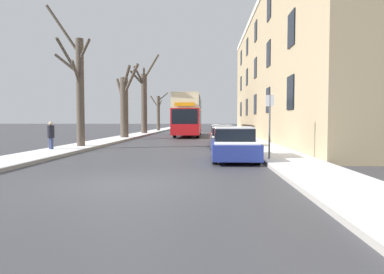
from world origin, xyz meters
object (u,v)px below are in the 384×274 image
(bare_tree_left_3, at_px, (158,112))
(double_decker_bus, at_px, (188,114))
(street_sign_post, at_px, (270,124))
(parked_car_2, at_px, (222,135))
(bare_tree_left_1, at_px, (124,104))
(bare_tree_left_2, at_px, (144,100))
(parked_car_0, at_px, (234,145))
(parked_car_1, at_px, (225,138))
(bare_tree_left_0, at_px, (78,87))
(pedestrian_left_sidewalk, at_px, (51,135))

(bare_tree_left_3, height_order, double_decker_bus, bare_tree_left_3)
(street_sign_post, bearing_deg, parked_car_2, 96.48)
(parked_car_2, bearing_deg, bare_tree_left_1, 149.92)
(bare_tree_left_1, bearing_deg, bare_tree_left_3, 89.81)
(bare_tree_left_2, relative_size, parked_car_0, 2.46)
(bare_tree_left_3, bearing_deg, bare_tree_left_1, -90.19)
(double_decker_bus, height_order, parked_car_1, double_decker_bus)
(bare_tree_left_0, bearing_deg, bare_tree_left_2, 89.88)
(bare_tree_left_1, relative_size, parked_car_2, 1.57)
(bare_tree_left_3, relative_size, street_sign_post, 2.20)
(bare_tree_left_3, distance_m, parked_car_1, 32.41)
(pedestrian_left_sidewalk, xyz_separation_m, street_sign_post, (10.76, -4.09, 0.66))
(bare_tree_left_2, bearing_deg, parked_car_2, -60.15)
(parked_car_1, xyz_separation_m, pedestrian_left_sidewalk, (-9.40, -2.80, 0.28))
(bare_tree_left_2, relative_size, street_sign_post, 3.54)
(double_decker_bus, bearing_deg, parked_car_1, -78.84)
(parked_car_2, distance_m, street_sign_post, 12.14)
(parked_car_1, bearing_deg, parked_car_2, 90.00)
(bare_tree_left_1, bearing_deg, parked_car_2, -30.08)
(parked_car_0, distance_m, parked_car_1, 6.30)
(bare_tree_left_0, distance_m, double_decker_bus, 17.33)
(parked_car_1, relative_size, pedestrian_left_sidewalk, 2.68)
(street_sign_post, bearing_deg, double_decker_bus, 101.18)
(parked_car_0, relative_size, parked_car_2, 0.93)
(bare_tree_left_1, bearing_deg, bare_tree_left_2, 90.52)
(double_decker_bus, relative_size, pedestrian_left_sidewalk, 7.25)
(bare_tree_left_1, bearing_deg, parked_car_0, -62.43)
(bare_tree_left_1, xyz_separation_m, parked_car_1, (8.57, -10.11, -2.51))
(double_decker_bus, height_order, parked_car_2, double_decker_bus)
(bare_tree_left_1, distance_m, pedestrian_left_sidewalk, 13.12)
(double_decker_bus, distance_m, pedestrian_left_sidewalk, 19.65)
(bare_tree_left_2, height_order, parked_car_1, bare_tree_left_2)
(parked_car_2, bearing_deg, bare_tree_left_2, 119.85)
(bare_tree_left_2, bearing_deg, parked_car_0, -71.93)
(parked_car_0, distance_m, street_sign_post, 1.74)
(bare_tree_left_3, bearing_deg, parked_car_2, -71.94)
(bare_tree_left_3, xyz_separation_m, double_decker_bus, (5.39, -15.44, -0.51))
(bare_tree_left_2, xyz_separation_m, double_decker_bus, (5.55, -4.47, -1.77))
(bare_tree_left_0, bearing_deg, street_sign_post, -31.99)
(parked_car_0, bearing_deg, bare_tree_left_3, 102.77)
(parked_car_1, bearing_deg, parked_car_0, -90.00)
(bare_tree_left_3, xyz_separation_m, street_sign_post, (9.86, -38.08, -1.37))
(double_decker_bus, bearing_deg, street_sign_post, -78.82)
(bare_tree_left_2, distance_m, parked_car_0, 28.13)
(pedestrian_left_sidewalk, distance_m, street_sign_post, 11.53)
(bare_tree_left_3, height_order, street_sign_post, bare_tree_left_3)
(bare_tree_left_1, height_order, double_decker_bus, bare_tree_left_1)
(double_decker_bus, bearing_deg, bare_tree_left_3, 109.24)
(bare_tree_left_1, bearing_deg, pedestrian_left_sidewalk, -93.68)
(bare_tree_left_3, relative_size, double_decker_bus, 0.51)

